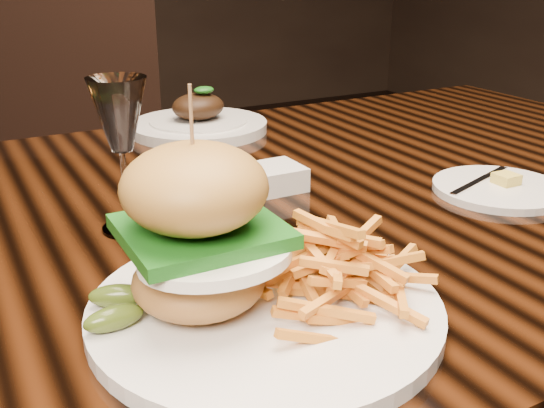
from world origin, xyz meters
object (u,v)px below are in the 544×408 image
burger_plate (258,262)px  wine_glass (120,121)px  chair_far (73,171)px  far_dish (199,123)px  dining_table (258,253)px

burger_plate → wine_glass: 0.25m
chair_far → burger_plate: bearing=-75.4°
wine_glass → far_dish: 0.45m
burger_plate → far_dish: burger_plate is taller
burger_plate → far_dish: bearing=84.8°
wine_glass → chair_far: bearing=83.3°
burger_plate → wine_glass: size_ratio=1.75×
far_dish → chair_far: bearing=103.7°
burger_plate → far_dish: (0.19, 0.61, -0.04)m
wine_glass → chair_far: size_ratio=0.18×
far_dish → chair_far: size_ratio=0.25×
burger_plate → chair_far: (0.06, 1.14, -0.26)m
dining_table → burger_plate: size_ratio=5.25×
dining_table → chair_far: bearing=94.4°
dining_table → chair_far: (-0.07, 0.89, -0.13)m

